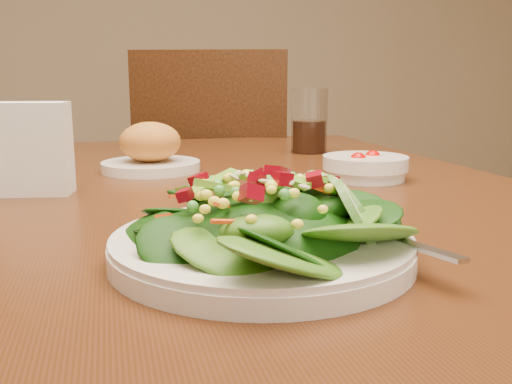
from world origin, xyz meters
TOP-DOWN VIEW (x-y plane):
  - dining_table at (0.00, 0.00)m, footprint 0.90×1.40m
  - chair_far at (0.13, 0.88)m, footprint 0.58×0.58m
  - salad_plate at (-0.05, -0.33)m, footprint 0.28×0.28m
  - bread_plate at (-0.12, 0.20)m, footprint 0.17×0.17m
  - tomato_bowl at (0.21, 0.02)m, footprint 0.14×0.14m
  - drinking_glass at (0.24, 0.36)m, footprint 0.08×0.08m
  - napkin_holder at (-0.29, 0.03)m, footprint 0.11×0.07m

SIDE VIEW (x-z plane):
  - chair_far at x=0.13m, z-range 0.03..1.01m
  - dining_table at x=0.00m, z-range 0.27..1.02m
  - tomato_bowl at x=0.21m, z-range 0.75..0.79m
  - salad_plate at x=-0.05m, z-range 0.74..0.82m
  - bread_plate at x=-0.12m, z-range 0.74..0.83m
  - drinking_glass at x=0.24m, z-range 0.74..0.88m
  - napkin_holder at x=-0.29m, z-range 0.75..0.88m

